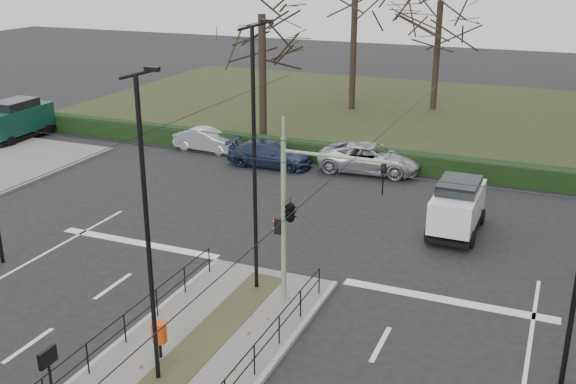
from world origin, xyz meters
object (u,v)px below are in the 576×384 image
at_px(info_panel, 49,366).
at_px(parked_car_third, 270,154).
at_px(litter_bin, 159,333).
at_px(green_van, 17,119).
at_px(streetlamp_median_near, 148,232).
at_px(parked_car_fourth, 370,158).
at_px(streetlamp_median_far, 255,160).
at_px(bare_tree_near, 262,24).
at_px(bare_tree_center, 440,9).
at_px(parked_car_second, 207,140).
at_px(traffic_light, 293,209).
at_px(white_van, 458,205).

bearing_deg(info_panel, parked_car_third, 100.66).
xyz_separation_m(litter_bin, green_van, (-21.07, 16.94, 0.35)).
xyz_separation_m(streetlamp_median_near, parked_car_fourth, (0.01, 19.81, -3.58)).
bearing_deg(streetlamp_median_far, parked_car_fourth, 90.83).
height_order(litter_bin, bare_tree_near, bare_tree_near).
height_order(streetlamp_median_near, streetlamp_median_far, streetlamp_median_far).
relative_size(streetlamp_median_far, bare_tree_center, 0.87).
height_order(streetlamp_median_far, parked_car_third, streetlamp_median_far).
bearing_deg(green_van, litter_bin, -38.79).
relative_size(litter_bin, parked_car_third, 0.24).
height_order(parked_car_second, parked_car_fourth, parked_car_fourth).
relative_size(traffic_light, bare_tree_center, 0.53).
bearing_deg(litter_bin, white_van, 64.46).
relative_size(streetlamp_median_far, parked_car_second, 2.27).
xyz_separation_m(info_panel, green_van, (-20.35, 20.32, -0.50)).
xyz_separation_m(green_van, bare_tree_center, (21.68, 18.01, 5.86)).
xyz_separation_m(litter_bin, parked_car_fourth, (0.49, 18.97, -0.19)).
relative_size(parked_car_second, parked_car_third, 0.85).
bearing_deg(info_panel, green_van, 135.04).
bearing_deg(traffic_light, bare_tree_near, 117.50).
bearing_deg(litter_bin, bare_tree_near, 107.52).
distance_m(litter_bin, parked_car_third, 18.53).
bearing_deg(litter_bin, bare_tree_center, 89.00).
distance_m(parked_car_second, parked_car_third, 4.70).
distance_m(info_panel, parked_car_fourth, 22.41).
bearing_deg(green_van, streetlamp_median_far, -29.15).
bearing_deg(bare_tree_center, parked_car_third, -107.41).
xyz_separation_m(litter_bin, streetlamp_median_far, (0.69, 4.80, 3.68)).
relative_size(traffic_light, litter_bin, 4.93).
height_order(info_panel, parked_car_second, info_panel).
distance_m(white_van, bare_tree_center, 23.83).
height_order(litter_bin, parked_car_fourth, parked_car_fourth).
xyz_separation_m(info_panel, streetlamp_median_near, (1.21, 2.54, 2.55)).
bearing_deg(parked_car_second, green_van, 102.76).
bearing_deg(streetlamp_median_near, litter_bin, 119.84).
relative_size(parked_car_fourth, white_van, 1.31).
height_order(white_van, green_van, green_van).
height_order(streetlamp_median_near, bare_tree_center, bare_tree_center).
height_order(parked_car_fourth, bare_tree_near, bare_tree_near).
bearing_deg(parked_car_fourth, info_panel, 172.62).
xyz_separation_m(parked_car_second, white_van, (15.23, -6.69, 0.52)).
xyz_separation_m(traffic_light, streetlamp_median_near, (-1.63, -5.33, 1.04)).
height_order(streetlamp_median_near, bare_tree_near, bare_tree_near).
distance_m(traffic_light, parked_car_fourth, 14.79).
bearing_deg(white_van, traffic_light, -115.70).
distance_m(litter_bin, bare_tree_near, 23.58).
height_order(info_panel, streetlamp_median_far, streetlamp_median_far).
bearing_deg(traffic_light, bare_tree_center, 92.83).
bearing_deg(streetlamp_median_far, info_panel, -99.84).
relative_size(traffic_light, parked_car_fourth, 1.02).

